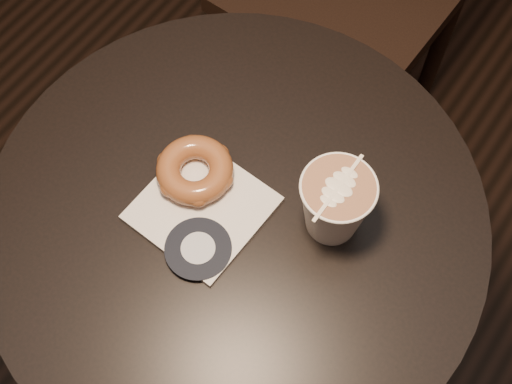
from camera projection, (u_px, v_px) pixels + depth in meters
cafe_table at (238, 264)px, 1.15m from camera, size 0.70×0.70×0.75m
pastry_bag at (202, 208)px, 0.97m from camera, size 0.17×0.17×0.01m
doughnut at (195, 170)px, 0.98m from camera, size 0.11×0.11×0.03m
latte_cup at (335, 205)px, 0.92m from camera, size 0.10×0.10×0.11m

